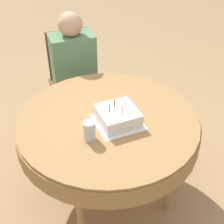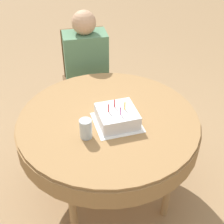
# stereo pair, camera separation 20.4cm
# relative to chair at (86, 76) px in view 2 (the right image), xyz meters

# --- Properties ---
(ground_plane) EXTENTS (12.00, 12.00, 0.00)m
(ground_plane) POSITION_rel_chair_xyz_m (-0.05, -0.99, -0.50)
(ground_plane) COLOR #A37F56
(dining_table) EXTENTS (1.23, 1.23, 0.73)m
(dining_table) POSITION_rel_chair_xyz_m (-0.05, -0.99, 0.15)
(dining_table) COLOR #9E7547
(dining_table) RESTS_ON ground_plane
(chair) EXTENTS (0.47, 0.47, 0.93)m
(chair) POSITION_rel_chair_xyz_m (0.00, 0.00, 0.00)
(chair) COLOR brown
(chair) RESTS_ON ground_plane
(person) EXTENTS (0.40, 0.35, 1.16)m
(person) POSITION_rel_chair_xyz_m (-0.01, -0.10, 0.20)
(person) COLOR tan
(person) RESTS_ON ground_plane
(napkin) EXTENTS (0.30, 0.30, 0.00)m
(napkin) POSITION_rel_chair_xyz_m (-0.01, -1.06, 0.24)
(napkin) COLOR white
(napkin) RESTS_ON dining_table
(birthday_cake) EXTENTS (0.25, 0.25, 0.15)m
(birthday_cake) POSITION_rel_chair_xyz_m (-0.01, -1.06, 0.29)
(birthday_cake) COLOR white
(birthday_cake) RESTS_ON dining_table
(drinking_glass) EXTENTS (0.08, 0.08, 0.13)m
(drinking_glass) POSITION_rel_chair_xyz_m (-0.24, -1.14, 0.30)
(drinking_glass) COLOR silver
(drinking_glass) RESTS_ON dining_table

